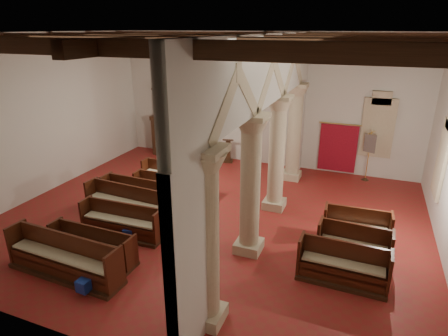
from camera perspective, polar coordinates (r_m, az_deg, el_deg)
floor at (r=13.04m, az=-1.80°, el=-7.48°), size 14.00×14.00×0.00m
ceiling at (r=11.50m, az=-2.15°, el=19.92°), size 14.00×14.00×0.00m
wall_back at (r=17.45m, az=5.98°, el=10.17°), size 14.00×0.02×6.00m
wall_front at (r=7.18m, az=-21.39°, el=-6.90°), size 14.00×0.02×6.00m
wall_left at (r=15.97m, az=-25.90°, el=7.24°), size 0.02×12.00×6.00m
ceiling_beams at (r=11.50m, az=-2.13°, el=19.02°), size 13.80×11.80×0.30m
arcade at (r=11.21m, az=6.56°, el=7.20°), size 0.90×11.90×6.00m
window_right_b at (r=13.84m, az=30.42°, el=1.16°), size 0.03×1.00×2.20m
window_back at (r=16.99m, az=22.37°, el=5.67°), size 1.00×0.03×2.20m
pipe_organ at (r=19.04m, az=-7.84°, el=5.95°), size 2.10×0.85×4.40m
lectern at (r=18.05m, az=0.63°, el=2.45°), size 0.57×0.59×1.22m
dossal_curtain at (r=17.24m, az=16.95°, el=2.95°), size 1.80×0.07×2.17m
processional_banner at (r=16.92m, az=21.00°, el=0.71°), size 0.46×0.59×2.18m
hymnal_box_a at (r=10.13m, az=-20.64°, el=-16.45°), size 0.32×0.26×0.31m
hymnal_box_b at (r=11.95m, az=-14.33°, el=-9.60°), size 0.37×0.34×0.31m
hymnal_box_c at (r=12.39m, az=-5.47°, el=-7.70°), size 0.41×0.36×0.37m
tube_heater_a at (r=11.89m, az=-24.94°, el=-11.74°), size 1.12×0.13×0.11m
tube_heater_b at (r=10.70m, az=-21.11°, el=-14.96°), size 1.13×0.43×0.11m
nave_pew_0 at (r=10.91m, az=-23.12°, el=-13.14°), size 3.42×0.90×1.15m
nave_pew_1 at (r=11.31m, az=-19.33°, el=-11.67°), size 2.64×0.68×0.97m
nave_pew_2 at (r=12.21m, az=-15.27°, el=-8.46°), size 2.70×0.79×1.06m
nave_pew_3 at (r=13.13m, az=-13.92°, el=-6.06°), size 3.50×0.97×1.15m
nave_pew_4 at (r=13.69m, az=-12.77°, el=-4.80°), size 2.87×0.83×1.15m
nave_pew_5 at (r=14.20m, az=-8.53°, el=-3.70°), size 2.65×0.76×1.04m
nave_pew_6 at (r=15.28m, az=-7.25°, el=-1.85°), size 3.07×0.86×1.03m
aisle_pew_0 at (r=10.29m, az=17.55°, el=-14.59°), size 2.25×0.78×1.10m
aisle_pew_1 at (r=11.17m, az=19.06°, el=-11.74°), size 1.97×0.80×1.10m
aisle_pew_2 at (r=12.08m, az=19.45°, el=-9.18°), size 1.96×0.82×1.10m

